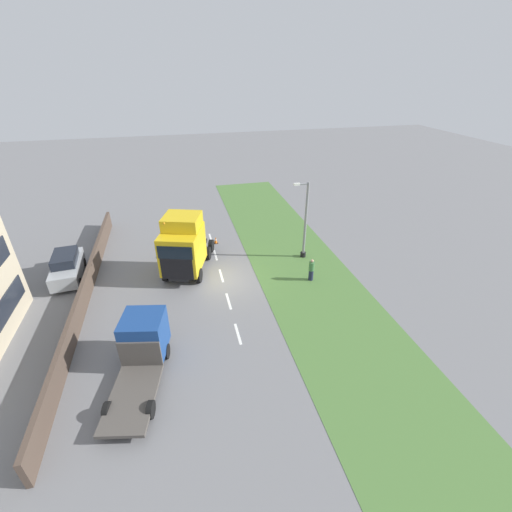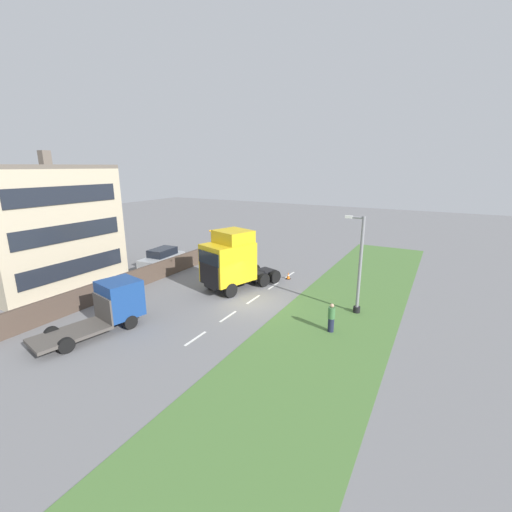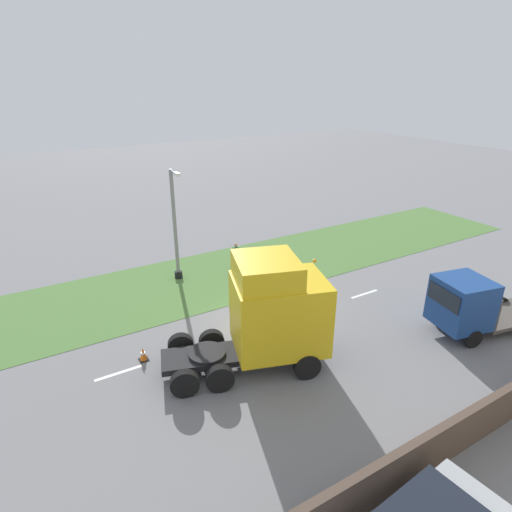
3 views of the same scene
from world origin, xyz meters
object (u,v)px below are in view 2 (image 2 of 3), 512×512
lorry_cab (231,261)px  parked_car (162,259)px  lamp_post (359,272)px  pedestrian (331,318)px  traffic_cone_lead (288,276)px  flatbed_truck (112,304)px

lorry_cab → parked_car: size_ratio=1.41×
parked_car → lamp_post: bearing=171.6°
parked_car → pedestrian: parked_car is taller
lamp_post → traffic_cone_lead: bearing=-31.9°
lorry_cab → traffic_cone_lead: (-2.76, -4.34, -1.98)m
flatbed_truck → lamp_post: lamp_post is taller
flatbed_truck → lamp_post: bearing=48.6°
pedestrian → traffic_cone_lead: (5.85, -7.38, -0.54)m
traffic_cone_lead → pedestrian: bearing=128.4°
traffic_cone_lead → lamp_post: bearing=148.1°
parked_car → lamp_post: size_ratio=0.76×
lamp_post → pedestrian: (0.61, 3.35, -1.90)m
flatbed_truck → traffic_cone_lead: flatbed_truck is taller
parked_car → pedestrian: (-16.92, 4.44, -0.11)m
pedestrian → flatbed_truck: bearing=26.1°
parked_car → lamp_post: 17.66m
pedestrian → traffic_cone_lead: pedestrian is taller
pedestrian → traffic_cone_lead: 9.43m
flatbed_truck → lamp_post: size_ratio=0.99×
flatbed_truck → parked_car: 11.46m
parked_car → traffic_cone_lead: bearing=-169.9°
pedestrian → lamp_post: bearing=-100.4°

